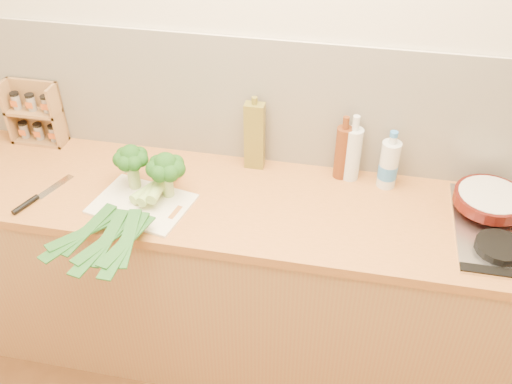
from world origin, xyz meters
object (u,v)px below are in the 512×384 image
(chopping_board, at_px, (142,204))
(chefs_knife, at_px, (33,200))
(skillet, at_px, (491,199))
(spice_rack, at_px, (36,116))

(chopping_board, bearing_deg, chefs_knife, -159.67)
(skillet, relative_size, spice_rack, 1.36)
(chopping_board, xyz_separation_m, chefs_knife, (-0.42, -0.06, 0.00))
(chefs_knife, bearing_deg, skillet, 29.22)
(chefs_knife, bearing_deg, chopping_board, 28.42)
(chefs_knife, relative_size, spice_rack, 1.01)
(chopping_board, distance_m, skillet, 1.32)
(chopping_board, bearing_deg, skillet, 21.39)
(skillet, distance_m, spice_rack, 1.91)
(chopping_board, height_order, spice_rack, spice_rack)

